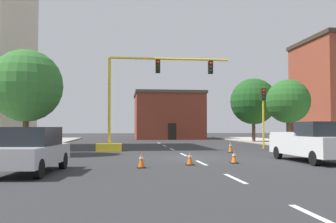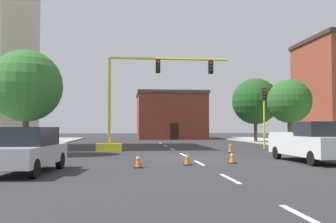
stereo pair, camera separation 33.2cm
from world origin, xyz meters
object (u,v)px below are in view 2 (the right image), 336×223
Objects in this scene: traffic_signal_gantry at (127,119)px; traffic_cone_roadside_a at (138,160)px; traffic_cone_roadside_b at (232,157)px; traffic_cone_roadside_d at (230,147)px; tree_right_far at (255,101)px; tree_right_mid at (289,101)px; traffic_light_pole_right at (264,104)px; sedan_silver_near_left at (27,149)px; traffic_cone_roadside_c at (187,159)px; tree_left_near at (26,86)px; pickup_truck_white at (311,142)px.

traffic_signal_gantry is 14.93× the size of traffic_cone_roadside_a.
traffic_cone_roadside_b is 7.57m from traffic_cone_roadside_d.
tree_right_mid is at bearing -88.27° from tree_right_far.
traffic_light_pole_right is 20.35m from sedan_silver_near_left.
traffic_cone_roadside_a is 2.44m from traffic_cone_roadside_c.
tree_left_near is 10.10m from sedan_silver_near_left.
traffic_signal_gantry reaches higher than traffic_cone_roadside_d.
traffic_cone_roadside_a is 10.95m from traffic_cone_roadside_d.
traffic_signal_gantry reaches higher than traffic_cone_roadside_c.
pickup_truck_white is (-4.95, -13.49, -2.98)m from tree_right_mid.
tree_left_near is 10.03× the size of traffic_cone_roadside_a.
traffic_light_pole_right reaches higher than traffic_cone_roadside_d.
tree_right_far is at bearing 63.81° from traffic_cone_roadside_c.
traffic_cone_roadside_c is (2.77, -10.34, -1.98)m from traffic_signal_gantry.
tree_left_near is 1.39× the size of sedan_silver_near_left.
sedan_silver_near_left is at bearing -136.40° from traffic_cone_roadside_d.
pickup_truck_white is 9.04× the size of traffic_cone_roadside_c.
traffic_cone_roadside_a is at bearing -168.60° from pickup_truck_white.
tree_left_near reaches higher than sedan_silver_near_left.
tree_right_mid is 0.91× the size of tree_left_near.
traffic_cone_roadside_d is at bearing -115.18° from tree_right_far.
tree_right_mid is at bearing 51.76° from traffic_cone_roadside_c.
tree_right_far is at bearing 64.82° from traffic_cone_roadside_d.
sedan_silver_near_left is at bearing -162.45° from traffic_cone_roadside_a.
pickup_truck_white is at bearing 2.83° from traffic_cone_roadside_b.
traffic_signal_gantry is 1.38× the size of tree_right_far.
traffic_cone_roadside_c is at bearing -118.00° from traffic_cone_roadside_d.
pickup_truck_white reaches higher than traffic_cone_roadside_a.
traffic_cone_roadside_b is 0.99× the size of traffic_cone_roadside_c.
tree_left_near reaches higher than traffic_cone_roadside_a.
traffic_light_pole_right reaches higher than traffic_cone_roadside_c.
traffic_signal_gantry is 12.94× the size of traffic_cone_roadside_d.
traffic_cone_roadside_b is (-5.77, -11.15, -3.24)m from traffic_light_pole_right.
traffic_cone_roadside_c is at bearing -165.22° from traffic_cone_roadside_b.
traffic_signal_gantry reaches higher than traffic_cone_roadside_a.
sedan_silver_near_left reaches higher than traffic_cone_roadside_b.
traffic_cone_roadside_a is (-8.56, -1.73, -0.66)m from pickup_truck_white.
traffic_light_pole_right is 17.70m from tree_left_near.
sedan_silver_near_left is (-12.79, -3.06, -0.09)m from pickup_truck_white.
sedan_silver_near_left is (-17.50, -24.66, -3.61)m from tree_right_far.
tree_right_mid reaches higher than traffic_cone_roadside_b.
traffic_cone_roadside_a is at bearing 17.55° from sedan_silver_near_left.
tree_left_near is (-17.01, -4.84, 0.74)m from traffic_light_pole_right.
traffic_light_pole_right is at bearing 15.88° from tree_left_near.
traffic_cone_roadside_a is 0.87× the size of traffic_cone_roadside_d.
tree_right_far reaches higher than pickup_truck_white.
tree_right_mid is at bearing 20.03° from tree_left_near.
traffic_cone_roadside_c is at bearing -124.35° from traffic_light_pole_right.
tree_right_mid reaches higher than traffic_cone_roadside_d.
traffic_cone_roadside_c is at bearing -37.60° from tree_left_near.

